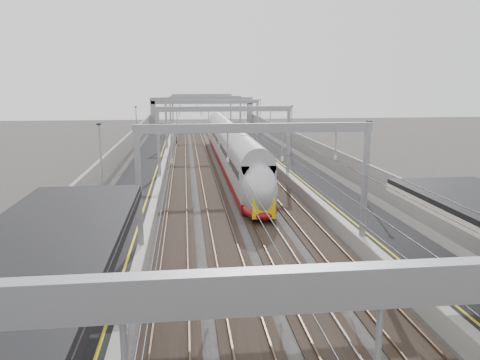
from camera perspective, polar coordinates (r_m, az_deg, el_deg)
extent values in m
cube|color=black|center=(48.95, -11.55, 0.57)|extent=(4.00, 120.00, 1.00)
cube|color=black|center=(50.16, 6.97, 0.99)|extent=(4.00, 120.00, 1.00)
cube|color=black|center=(48.86, -7.44, 0.14)|extent=(2.40, 140.00, 0.08)
cube|color=brown|center=(48.85, -8.29, 0.23)|extent=(0.07, 140.00, 0.14)
cube|color=brown|center=(48.83, -6.60, 0.27)|extent=(0.07, 140.00, 0.14)
cube|color=black|center=(48.90, -3.92, 0.23)|extent=(2.40, 140.00, 0.08)
cube|color=brown|center=(48.86, -4.77, 0.31)|extent=(0.07, 140.00, 0.14)
cube|color=brown|center=(48.92, -3.08, 0.35)|extent=(0.07, 140.00, 0.14)
cube|color=black|center=(49.13, -0.43, 0.31)|extent=(2.40, 140.00, 0.08)
cube|color=brown|center=(49.04, -1.26, 0.39)|extent=(0.07, 140.00, 0.14)
cube|color=brown|center=(49.20, 0.41, 0.43)|extent=(0.07, 140.00, 0.14)
cube|color=black|center=(49.54, 3.02, 0.39)|extent=(2.40, 140.00, 0.08)
cube|color=brown|center=(49.41, 2.20, 0.47)|extent=(0.07, 140.00, 0.14)
cube|color=brown|center=(49.65, 3.84, 0.51)|extent=(0.07, 140.00, 0.14)
cube|color=gray|center=(25.59, -12.25, -0.76)|extent=(0.28, 0.28, 6.60)
cube|color=gray|center=(27.38, 15.00, -0.09)|extent=(0.28, 0.28, 6.60)
cube|color=gray|center=(25.28, 1.89, 6.35)|extent=(13.00, 0.25, 0.50)
cube|color=gray|center=(45.28, -9.90, 4.63)|extent=(0.28, 0.28, 6.60)
cube|color=gray|center=(46.32, 5.91, 4.89)|extent=(0.28, 0.28, 6.60)
cube|color=gray|center=(45.11, -1.94, 8.66)|extent=(13.00, 0.25, 0.50)
cube|color=gray|center=(65.16, -8.98, 6.74)|extent=(0.28, 0.28, 6.60)
cube|color=gray|center=(65.89, 2.12, 6.92)|extent=(0.28, 0.28, 6.60)
cube|color=gray|center=(65.04, -3.43, 9.54)|extent=(13.00, 0.25, 0.50)
cube|color=gray|center=(85.10, -8.48, 7.86)|extent=(0.28, 0.28, 6.60)
cube|color=gray|center=(85.66, 0.06, 8.01)|extent=(0.28, 0.28, 6.60)
cube|color=gray|center=(85.01, -4.23, 10.01)|extent=(13.00, 0.25, 0.50)
cube|color=gray|center=(103.07, -8.20, 8.50)|extent=(0.28, 0.28, 6.60)
cube|color=gray|center=(103.52, -1.13, 8.63)|extent=(0.28, 0.28, 6.60)
cube|color=gray|center=(102.99, -4.68, 10.27)|extent=(13.00, 0.25, 0.50)
cylinder|color=#262628|center=(53.06, -7.54, 7.00)|extent=(0.03, 140.00, 0.03)
cylinder|color=#262628|center=(53.11, -4.28, 7.07)|extent=(0.03, 140.00, 0.03)
cylinder|color=#262628|center=(53.32, -1.03, 7.12)|extent=(0.03, 140.00, 0.03)
cylinder|color=#262628|center=(53.70, 2.18, 7.15)|extent=(0.03, 140.00, 0.03)
cylinder|color=black|center=(19.11, -24.73, -9.91)|extent=(0.20, 0.20, 4.00)
cube|color=gray|center=(103.02, -4.67, 9.63)|extent=(22.00, 2.20, 1.40)
cube|color=gray|center=(103.32, -10.53, 7.76)|extent=(1.00, 2.20, 6.20)
cube|color=gray|center=(104.08, 1.20, 7.98)|extent=(1.00, 2.20, 6.20)
cube|color=gray|center=(49.13, -15.33, 1.74)|extent=(0.30, 120.00, 3.20)
cube|color=gray|center=(50.82, 10.52, 2.28)|extent=(0.30, 120.00, 3.20)
cube|color=maroon|center=(45.20, 0.12, 0.02)|extent=(2.59, 22.08, 0.77)
cube|color=#A8A7AD|center=(44.87, 0.12, 2.30)|extent=(2.59, 22.08, 2.88)
cube|color=black|center=(37.80, 1.51, -2.78)|extent=(1.92, 2.30, 0.48)
cube|color=maroon|center=(67.26, -2.16, 3.83)|extent=(2.59, 22.08, 0.77)
cube|color=#A8A7AD|center=(67.04, -2.17, 5.38)|extent=(2.59, 22.08, 2.88)
cube|color=black|center=(59.68, -1.57, 2.54)|extent=(1.92, 2.30, 0.48)
ellipsoid|color=#A8A7AD|center=(34.00, 2.36, -1.22)|extent=(2.59, 4.99, 4.03)
cube|color=yellow|center=(32.24, 2.93, -3.53)|extent=(1.63, 0.12, 1.44)
cube|color=black|center=(32.31, 2.83, -0.86)|extent=(1.54, 0.56, 0.90)
cylinder|color=black|center=(76.86, -7.77, 5.40)|extent=(0.12, 0.12, 3.00)
cube|color=black|center=(76.71, -7.81, 6.59)|extent=(0.32, 0.22, 0.75)
sphere|color=#0CE526|center=(76.57, -7.81, 6.69)|extent=(0.16, 0.16, 0.16)
cylinder|color=black|center=(76.74, -1.47, 5.49)|extent=(0.12, 0.12, 3.00)
cube|color=black|center=(76.59, -1.47, 6.68)|extent=(0.32, 0.22, 0.75)
sphere|color=red|center=(76.45, -1.47, 6.78)|extent=(0.16, 0.16, 0.16)
cylinder|color=black|center=(74.43, 0.41, 5.30)|extent=(0.12, 0.12, 3.00)
cube|color=black|center=(74.27, 0.41, 6.53)|extent=(0.32, 0.22, 0.75)
sphere|color=red|center=(74.13, 0.42, 6.64)|extent=(0.16, 0.16, 0.16)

